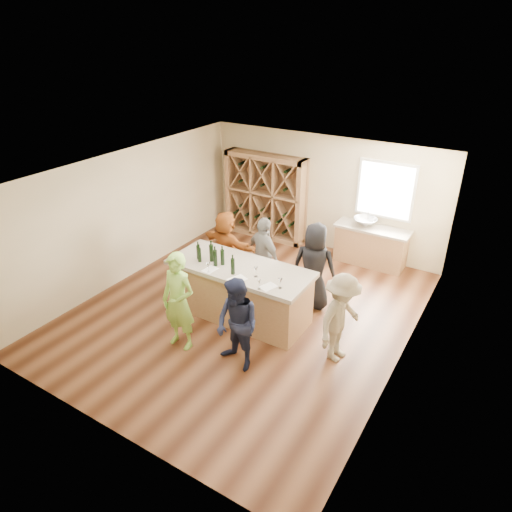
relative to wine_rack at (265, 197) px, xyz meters
The scene contains 34 objects.
floor 3.78m from the wine_rack, 65.36° to the right, with size 6.00×7.00×0.10m, color #552F1B.
ceiling 4.00m from the wine_rack, 65.36° to the right, with size 6.00×7.00×0.10m, color white.
wall_back 1.56m from the wine_rack, 10.57° to the left, with size 6.00×0.10×2.80m, color #CAB993.
wall_front 6.99m from the wine_rack, 77.60° to the right, with size 6.00×0.10×2.80m, color #CAB993.
wall_left 3.63m from the wine_rack, 115.36° to the right, with size 0.10×7.00×2.80m, color #CAB993.
wall_right 5.61m from the wine_rack, 35.70° to the right, with size 0.10×7.00×2.80m, color #CAB993.
window_frame 3.08m from the wine_rack, ahead, with size 1.30×0.06×1.30m, color white.
window_pane 3.07m from the wine_rack, ahead, with size 1.18×0.01×1.18m, color white.
wine_rack is the anchor object (origin of this frame).
back_counter_base 2.98m from the wine_rack, ahead, with size 1.60×0.58×0.86m, color #926A45.
back_counter_top 2.91m from the wine_rack, ahead, with size 1.70×0.62×0.06m, color #A39685.
sink 2.70m from the wine_rack, ahead, with size 0.54×0.54×0.19m, color silver.
faucet 2.70m from the wine_rack, ahead, with size 0.02×0.02×0.30m, color silver.
tasting_counter_base 3.82m from the wine_rack, 66.70° to the right, with size 2.60×1.00×1.00m, color #926A45.
tasting_counter_top 3.77m from the wine_rack, 66.70° to the right, with size 2.72×1.12×0.08m, color #A39685.
wine_bottle_a 3.69m from the wine_rack, 79.67° to the right, with size 0.07×0.07×0.28m, color black.
wine_bottle_b 3.77m from the wine_rack, 78.62° to the right, with size 0.07×0.07×0.28m, color black.
wine_bottle_c 3.68m from the wine_rack, 75.46° to the right, with size 0.08×0.08×0.33m, color black.
wine_bottle_d 3.83m from the wine_rack, 73.46° to the right, with size 0.08×0.08×0.31m, color black.
wine_bottle_e 3.77m from the wine_rack, 71.69° to the right, with size 0.07×0.07×0.30m, color black.
wine_glass_a 4.11m from the wine_rack, 73.98° to the right, with size 0.07×0.07×0.20m, color white.
wine_glass_c 4.54m from the wine_rack, 60.89° to the right, with size 0.06×0.06×0.16m, color white.
wine_glass_d 4.12m from the wine_rack, 61.88° to the right, with size 0.07×0.07×0.19m, color white.
wine_glass_e 4.51m from the wine_rack, 56.36° to the right, with size 0.07×0.07×0.19m, color white.
tasting_menu_a 4.01m from the wine_rack, 74.05° to the right, with size 0.20×0.28×0.00m, color white.
tasting_menu_b 4.25m from the wine_rack, 66.18° to the right, with size 0.23×0.31×0.00m, color white.
tasting_menu_c 4.46m from the wine_rack, 58.91° to the right, with size 0.21×0.28×0.00m, color white.
person_near_left 4.89m from the wine_rack, 76.94° to the right, with size 0.65×0.48×1.78m, color #8CC64C.
person_near_right 5.22m from the wine_rack, 64.42° to the right, with size 0.78×0.43×1.61m, color #191E38.
person_server 5.13m from the wine_rack, 45.64° to the right, with size 1.03×0.48×1.59m, color gray.
person_far_mid 2.89m from the wine_rack, 60.12° to the right, with size 0.98×0.50×1.68m, color slate.
person_far_right 3.51m from the wine_rack, 43.92° to the right, with size 0.87×0.56×1.78m, color black.
person_far_left 2.48m from the wine_rack, 79.46° to the right, with size 1.48×0.53×1.59m, color #994C19.
wine_bottle_f 4.07m from the wine_rack, 67.73° to the right, with size 0.07×0.07×0.30m, color black.
Camera 1 is at (4.11, -6.35, 5.08)m, focal length 32.00 mm.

